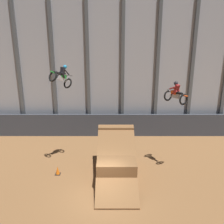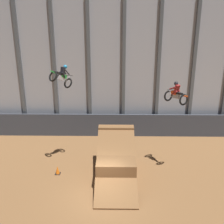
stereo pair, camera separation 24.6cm
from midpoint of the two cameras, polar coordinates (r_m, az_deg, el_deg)
The scene contains 7 objects.
ground_plane at distance 16.47m, azimuth -1.87°, elevation -17.79°, with size 60.00×60.00×0.00m, color brown.
arena_back_wall at distance 23.37m, azimuth -0.91°, elevation 9.89°, with size 32.00×0.40×12.58m.
lower_barrier at distance 23.97m, azimuth -0.91°, elevation -2.88°, with size 31.36×0.20×2.09m.
dirt_ramp at distance 18.12m, azimuth 1.28°, elevation -10.39°, with size 2.54×5.70×2.99m.
rider_bike_left_air at distance 18.04m, azimuth -10.51°, elevation 7.60°, with size 1.62×1.76×1.67m.
rider_bike_right_air at distance 17.59m, azimuth 14.15°, elevation 3.74°, with size 1.44×1.71×1.47m.
traffic_cone_near_ramp at distance 18.72m, azimuth -11.40°, elevation -12.31°, with size 0.36×0.36×0.58m.
Camera 2 is at (0.83, -13.30, 9.69)m, focal length 42.00 mm.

